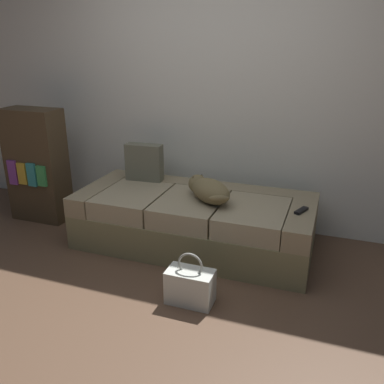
{
  "coord_description": "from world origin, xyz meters",
  "views": [
    {
      "loc": [
        1.07,
        -1.87,
        1.69
      ],
      "look_at": [
        0.0,
        1.1,
        0.51
      ],
      "focal_mm": 38.01,
      "sensor_mm": 36.0,
      "label": 1
    }
  ],
  "objects_px": {
    "handbag": "(190,286)",
    "bookshelf": "(37,165)",
    "dog_tan": "(208,190)",
    "throw_pillow": "(144,162)",
    "couch": "(194,221)",
    "tv_remote": "(301,211)"
  },
  "relations": [
    {
      "from": "handbag",
      "to": "bookshelf",
      "type": "bearing_deg",
      "value": 156.13
    },
    {
      "from": "handbag",
      "to": "bookshelf",
      "type": "xyz_separation_m",
      "value": [
        -1.9,
        0.84,
        0.42
      ]
    },
    {
      "from": "couch",
      "to": "throw_pillow",
      "type": "relative_size",
      "value": 5.86
    },
    {
      "from": "throw_pillow",
      "to": "handbag",
      "type": "relative_size",
      "value": 0.9
    },
    {
      "from": "handbag",
      "to": "bookshelf",
      "type": "distance_m",
      "value": 2.12
    },
    {
      "from": "tv_remote",
      "to": "handbag",
      "type": "distance_m",
      "value": 1.04
    },
    {
      "from": "dog_tan",
      "to": "couch",
      "type": "bearing_deg",
      "value": 154.08
    },
    {
      "from": "tv_remote",
      "to": "bookshelf",
      "type": "height_order",
      "value": "bookshelf"
    },
    {
      "from": "couch",
      "to": "tv_remote",
      "type": "bearing_deg",
      "value": -3.36
    },
    {
      "from": "throw_pillow",
      "to": "handbag",
      "type": "distance_m",
      "value": 1.42
    },
    {
      "from": "couch",
      "to": "bookshelf",
      "type": "relative_size",
      "value": 1.81
    },
    {
      "from": "handbag",
      "to": "couch",
      "type": "bearing_deg",
      "value": 107.83
    },
    {
      "from": "throw_pillow",
      "to": "bookshelf",
      "type": "distance_m",
      "value": 1.09
    },
    {
      "from": "bookshelf",
      "to": "dog_tan",
      "type": "bearing_deg",
      "value": -3.64
    },
    {
      "from": "dog_tan",
      "to": "throw_pillow",
      "type": "xyz_separation_m",
      "value": [
        -0.72,
        0.31,
        0.07
      ]
    },
    {
      "from": "dog_tan",
      "to": "handbag",
      "type": "relative_size",
      "value": 1.31
    },
    {
      "from": "throw_pillow",
      "to": "handbag",
      "type": "bearing_deg",
      "value": -51.24
    },
    {
      "from": "dog_tan",
      "to": "tv_remote",
      "type": "relative_size",
      "value": 3.31
    },
    {
      "from": "handbag",
      "to": "bookshelf",
      "type": "relative_size",
      "value": 0.34
    },
    {
      "from": "couch",
      "to": "bookshelf",
      "type": "bearing_deg",
      "value": 178.51
    },
    {
      "from": "tv_remote",
      "to": "couch",
      "type": "bearing_deg",
      "value": -160.99
    },
    {
      "from": "tv_remote",
      "to": "throw_pillow",
      "type": "xyz_separation_m",
      "value": [
        -1.46,
        0.29,
        0.16
      ]
    }
  ]
}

